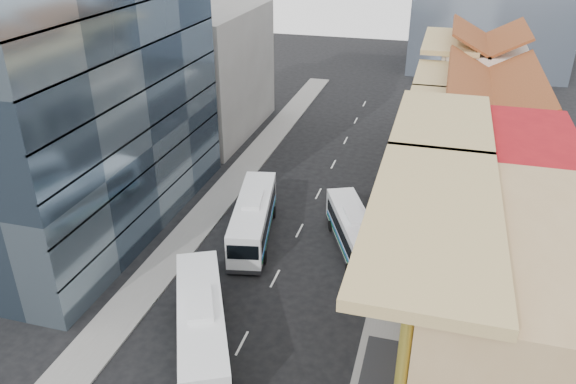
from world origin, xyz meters
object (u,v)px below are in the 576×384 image
(bus_left_far, at_px, (253,218))
(bus_left_near, at_px, (202,326))
(office_tower, at_px, (67,43))
(shophouse_tan, at_px, (502,343))
(bus_right, at_px, (354,232))

(bus_left_far, bearing_deg, bus_left_near, -95.61)
(office_tower, height_order, bus_left_near, office_tower)
(office_tower, relative_size, bus_left_near, 2.58)
(shophouse_tan, height_order, office_tower, office_tower)
(bus_left_far, bearing_deg, shophouse_tan, -52.21)
(bus_left_far, relative_size, bus_right, 1.12)
(shophouse_tan, xyz_separation_m, bus_left_near, (-16.00, 1.77, -4.14))
(shophouse_tan, bearing_deg, bus_left_far, 139.06)
(bus_left_near, height_order, bus_right, bus_left_near)
(shophouse_tan, bearing_deg, office_tower, 155.70)
(office_tower, height_order, bus_right, office_tower)
(shophouse_tan, height_order, bus_left_near, shophouse_tan)
(shophouse_tan, xyz_separation_m, office_tower, (-31.00, 14.00, 9.00))
(bus_right, bearing_deg, office_tower, 159.91)
(bus_left_near, xyz_separation_m, bus_right, (6.74, 13.60, -0.25))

